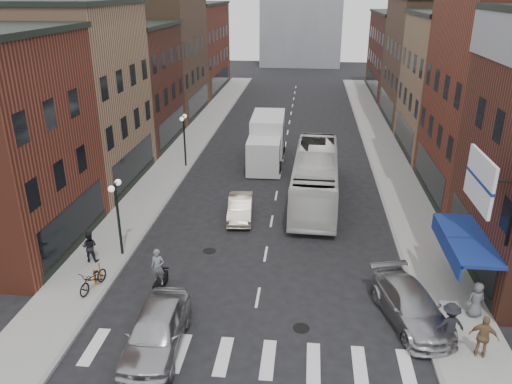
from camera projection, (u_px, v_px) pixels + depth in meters
The scene contains 29 objects.
ground at pixel (255, 311), 21.58m from camera, with size 160.00×160.00×0.00m, color black.
sidewalk_left at pixel (184, 150), 42.64m from camera, with size 3.00×74.00×0.15m, color gray.
sidewalk_right at pixel (387, 157), 40.96m from camera, with size 3.00×74.00×0.15m, color gray.
curb_left at pixel (202, 152), 42.52m from camera, with size 0.20×74.00×0.16m, color gray.
curb_right at pixel (368, 157), 41.14m from camera, with size 0.20×74.00×0.16m, color gray.
crosswalk_stripes at pixel (247, 358), 18.82m from camera, with size 12.00×2.20×0.01m, color silver.
bldg_left_mid_a at pixel (57, 97), 33.61m from camera, with size 10.30×10.20×12.30m.
bldg_left_mid_b at pixel (113, 85), 43.19m from camera, with size 10.30×10.20×10.30m.
bldg_left_far_a at pixel (150, 52), 52.75m from camera, with size 10.30×12.20×13.30m.
bldg_left_far_b at pixel (183, 48), 66.01m from camera, with size 10.30×16.20×11.30m.
bldg_right_mid_b at pixel (473, 86), 40.05m from camera, with size 10.30×10.20×11.30m.
bldg_right_far_a at pixel (441, 61), 49.98m from camera, with size 10.30×12.20×12.30m.
bldg_right_far_b at pixel (414, 54), 63.24m from camera, with size 10.30×16.20×10.30m.
awning_blue at pixel (462, 240), 22.01m from camera, with size 1.80×5.00×0.78m.
billboard_sign at pixel (482, 182), 18.87m from camera, with size 1.52×3.00×3.70m.
streetlamp_near at pixel (117, 205), 24.89m from camera, with size 0.32×1.22×4.11m.
streetlamp_far at pixel (184, 131), 37.77m from camera, with size 0.32×1.22×4.11m.
bike_rack at pixel (97, 274), 23.32m from camera, with size 0.08×0.68×0.80m.
box_truck at pixel (267, 141), 39.36m from camera, with size 2.63×8.26×3.58m.
motorcycle_rider at pixel (159, 273), 22.38m from camera, with size 0.64×2.24×2.28m.
transit_bus at pixel (315, 177), 32.29m from camera, with size 2.72×11.64×3.24m, color silver.
sedan_left_near at pixel (156, 331), 18.98m from camera, with size 2.01×5.00×1.70m, color #B0B0B5.
sedan_left_far at pixel (240, 208), 30.07m from camera, with size 1.40×4.03×1.33m, color beige.
curb_car at pixel (411, 306), 20.66m from camera, with size 2.05×5.05×1.47m, color #A3A3A7.
parked_bicycle at pixel (93, 279), 22.69m from camera, with size 0.68×1.95×1.02m, color black.
ped_left_solo at pixel (90, 247), 24.94m from camera, with size 0.78×0.45×1.61m, color black.
ped_right_a at pixel (450, 325), 18.97m from camera, with size 1.19×0.59×1.85m, color black.
ped_right_b at pixel (484, 337), 18.39m from camera, with size 1.03×0.51×1.75m, color brown.
ped_right_c at pixel (476, 299), 20.72m from camera, with size 0.78×0.51×1.59m, color #595A60.
Camera 1 is at (1.94, -17.92, 12.93)m, focal length 35.00 mm.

